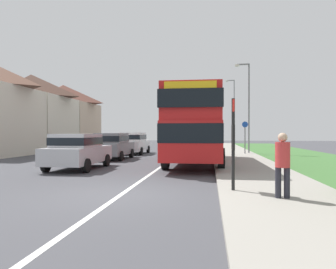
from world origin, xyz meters
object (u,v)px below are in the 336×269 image
(parked_car_white, at_px, (134,142))
(pedestrian_at_stop, at_px, (283,162))
(bus_stop_sign, at_px, (233,138))
(double_decker_bus, at_px, (196,124))
(parked_car_silver, at_px, (78,150))
(parked_car_grey, at_px, (112,145))
(street_lamp_far, at_px, (233,109))
(street_lamp_mid, at_px, (247,102))
(cycle_route_sign, at_px, (245,136))

(parked_car_white, bearing_deg, pedestrian_at_stop, -65.09)
(parked_car_white, relative_size, bus_stop_sign, 1.71)
(double_decker_bus, distance_m, parked_car_silver, 6.20)
(parked_car_grey, height_order, street_lamp_far, street_lamp_far)
(parked_car_grey, xyz_separation_m, street_lamp_far, (9.12, 21.72, 3.88))
(double_decker_bus, height_order, pedestrian_at_stop, double_decker_bus)
(street_lamp_mid, bearing_deg, parked_car_silver, -128.41)
(parked_car_white, height_order, bus_stop_sign, bus_stop_sign)
(parked_car_white, height_order, street_lamp_far, street_lamp_far)
(street_lamp_far, bearing_deg, cycle_route_sign, -91.34)
(parked_car_silver, xyz_separation_m, street_lamp_far, (9.03, 27.17, 3.89))
(double_decker_bus, xyz_separation_m, pedestrian_at_stop, (2.46, -9.00, -1.17))
(parked_car_grey, bearing_deg, parked_car_silver, -89.06)
(parked_car_silver, xyz_separation_m, cycle_route_sign, (8.63, 10.34, 0.53))
(bus_stop_sign, bearing_deg, street_lamp_far, 85.75)
(bus_stop_sign, distance_m, street_lamp_far, 32.48)
(double_decker_bus, relative_size, pedestrian_at_stop, 5.82)
(parked_car_silver, distance_m, parked_car_white, 10.51)
(parked_car_grey, height_order, bus_stop_sign, bus_stop_sign)
(bus_stop_sign, bearing_deg, cycle_route_sign, 82.59)
(parked_car_silver, distance_m, cycle_route_sign, 13.48)
(parked_car_grey, bearing_deg, bus_stop_sign, -57.41)
(parked_car_white, bearing_deg, cycle_route_sign, -1.14)
(parked_car_grey, xyz_separation_m, parked_car_white, (0.15, 5.06, 0.02))
(parked_car_grey, xyz_separation_m, street_lamp_mid, (9.01, 5.80, 3.16))
(double_decker_bus, relative_size, street_lamp_mid, 1.38)
(parked_car_white, xyz_separation_m, cycle_route_sign, (8.57, -0.17, 0.50))
(parked_car_grey, distance_m, pedestrian_at_stop, 13.83)
(parked_car_silver, height_order, parked_car_white, parked_car_white)
(cycle_route_sign, xyz_separation_m, street_lamp_mid, (0.29, 0.91, 2.64))
(parked_car_silver, height_order, pedestrian_at_stop, pedestrian_at_stop)
(parked_car_silver, relative_size, bus_stop_sign, 1.59)
(parked_car_grey, height_order, parked_car_white, parked_car_white)
(street_lamp_far, bearing_deg, parked_car_silver, -108.38)
(street_lamp_mid, xyz_separation_m, street_lamp_far, (0.10, 15.92, 0.71))
(street_lamp_mid, bearing_deg, parked_car_grey, -147.23)
(parked_car_white, xyz_separation_m, street_lamp_far, (8.96, 16.66, 3.86))
(parked_car_white, height_order, street_lamp_mid, street_lamp_mid)
(cycle_route_sign, xyz_separation_m, street_lamp_far, (0.39, 16.83, 3.36))
(pedestrian_at_stop, bearing_deg, parked_car_silver, 142.29)
(double_decker_bus, distance_m, parked_car_grey, 6.00)
(parked_car_white, bearing_deg, street_lamp_mid, 4.79)
(double_decker_bus, height_order, street_lamp_far, street_lamp_far)
(parked_car_white, bearing_deg, parked_car_silver, -90.35)
(parked_car_silver, distance_m, street_lamp_far, 28.89)
(parked_car_silver, bearing_deg, parked_car_white, 89.65)
(parked_car_grey, height_order, pedestrian_at_stop, pedestrian_at_stop)
(pedestrian_at_stop, distance_m, cycle_route_sign, 16.34)
(double_decker_bus, distance_m, street_lamp_far, 24.57)
(bus_stop_sign, height_order, street_lamp_far, street_lamp_far)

